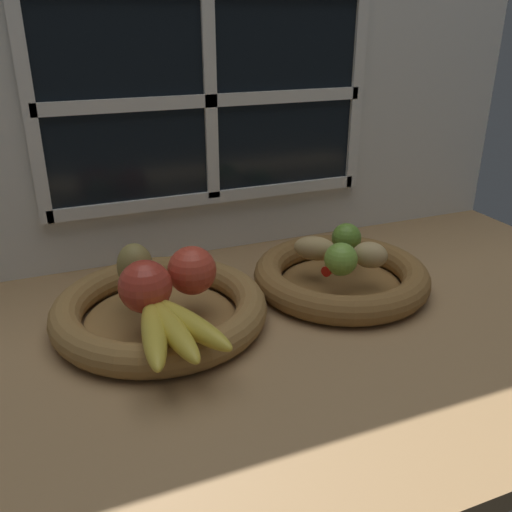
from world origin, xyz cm
name	(u,v)px	position (x,y,z in cm)	size (l,w,h in cm)	color
ground_plane	(266,318)	(0.00, 0.00, -1.50)	(140.00, 90.00, 3.00)	#9E774C
back_wall	(207,115)	(0.00, 29.77, 27.88)	(140.00, 4.60, 55.00)	silver
fruit_bowl_left	(160,310)	(-17.29, 2.72, 2.34)	(34.44, 34.44, 5.04)	olive
fruit_bowl_right	(341,276)	(15.89, 2.72, 2.34)	(31.65, 31.65, 5.04)	brown
apple_red_front	(145,287)	(-20.03, -1.55, 9.02)	(7.96, 7.96, 7.96)	#B73828
apple_red_right	(192,270)	(-12.05, 1.53, 8.91)	(7.74, 7.74, 7.74)	#CC422D
pear_brown	(135,267)	(-20.04, 6.36, 8.89)	(6.16, 5.73, 7.71)	olive
banana_bunch_front	(170,326)	(-18.53, -10.21, 6.69)	(12.85, 19.91, 3.31)	gold
potato_oblong	(315,248)	(12.00, 5.75, 7.23)	(7.75, 4.43, 4.38)	tan
potato_small	(370,255)	(19.35, -0.74, 7.36)	(6.13, 4.54, 4.64)	tan
lime_near	(341,259)	(13.10, -1.47, 7.89)	(5.70, 5.70, 5.70)	#7AAD3D
lime_far	(346,238)	(19.15, 6.92, 7.79)	(5.51, 5.51, 5.51)	olive
chili_pepper	(341,262)	(14.69, 1.13, 5.96)	(1.84, 1.84, 10.04)	red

